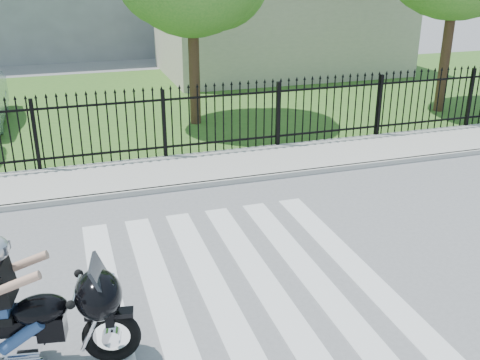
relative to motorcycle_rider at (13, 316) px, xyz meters
name	(u,v)px	position (x,y,z in m)	size (l,w,h in m)	color
ground	(238,283)	(3.16, 1.03, -0.77)	(120.00, 120.00, 0.00)	slate
crosswalk	(238,283)	(3.16, 1.03, -0.77)	(5.00, 5.50, 0.01)	silver
sidewalk	(174,171)	(3.16, 6.03, -0.71)	(40.00, 2.00, 0.12)	#ADAAA3
curb	(183,187)	(3.16, 5.03, -0.71)	(40.00, 0.12, 0.12)	#ADAAA3
grass_strip	(133,104)	(3.16, 13.03, -0.76)	(40.00, 12.00, 0.02)	#316020
iron_fence	(164,126)	(3.16, 7.03, 0.13)	(26.00, 0.04, 1.80)	black
building_low	(280,31)	(10.16, 17.03, 0.98)	(10.00, 6.00, 3.50)	beige
motorcycle_rider	(13,316)	(0.00, 0.00, 0.00)	(2.83, 1.24, 1.89)	black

